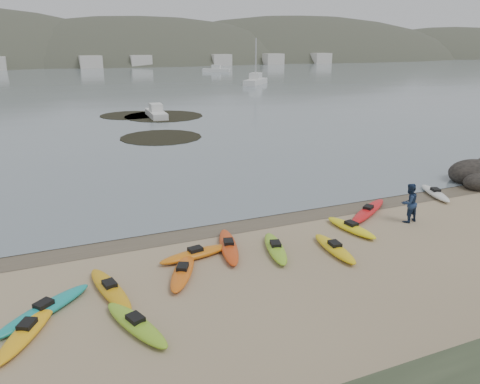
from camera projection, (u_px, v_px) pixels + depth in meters
name	position (u px, v px, depth m)	size (l,w,h in m)	color
ground	(240.00, 221.00, 22.96)	(600.00, 600.00, 0.00)	tan
wet_sand	(242.00, 223.00, 22.70)	(60.00, 60.00, 0.00)	brown
water	(47.00, 56.00, 285.37)	(1200.00, 1200.00, 0.00)	slate
kayaks	(247.00, 254.00, 18.96)	(23.34, 9.54, 0.34)	#FBB115
person_east	(409.00, 203.00, 22.59)	(0.94, 0.73, 1.94)	navy
kelp_mats	(153.00, 121.00, 51.54)	(11.71, 21.85, 0.04)	black
moored_boats	(71.00, 85.00, 88.23)	(90.12, 82.34, 1.37)	silver
far_hills	(152.00, 98.00, 212.28)	(550.00, 135.00, 80.00)	#384235
far_town	(81.00, 62.00, 151.43)	(199.00, 5.00, 4.00)	beige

